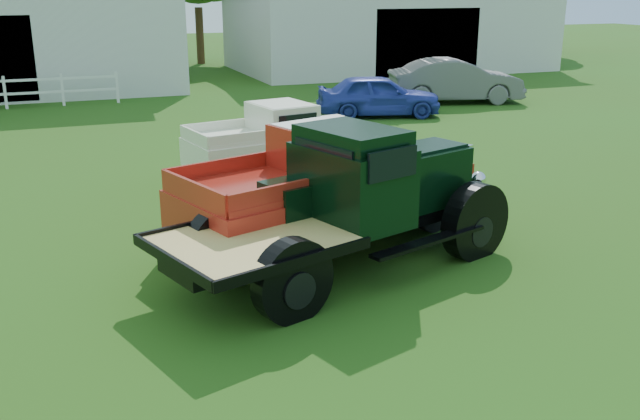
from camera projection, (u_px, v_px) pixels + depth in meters
name	position (u px, v px, depth m)	size (l,w,h in m)	color
ground	(337.00, 305.00, 10.23)	(120.00, 120.00, 0.00)	#2B4E12
shed_right	(388.00, 19.00, 38.25)	(16.80, 9.20, 5.20)	#AEAEAE
vintage_flatbed	(346.00, 201.00, 11.17)	(5.81, 2.30, 2.30)	black
red_pickup	(327.00, 183.00, 12.59)	(5.67, 2.18, 2.07)	#AE2519
white_pickup	(279.00, 140.00, 17.08)	(4.56, 1.77, 1.68)	silver
misc_car_blue	(378.00, 95.00, 24.65)	(1.71, 4.26, 1.45)	#27369C
misc_car_grey	(455.00, 81.00, 27.49)	(1.77, 5.08, 1.67)	#585858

